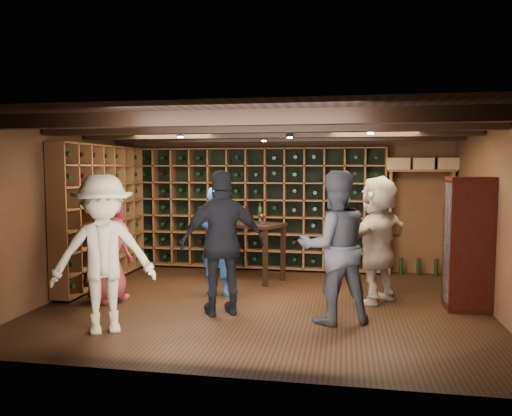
% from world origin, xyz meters
% --- Properties ---
extents(ground, '(6.00, 6.00, 0.00)m').
position_xyz_m(ground, '(0.00, 0.00, 0.00)').
color(ground, black).
rests_on(ground, ground).
extents(room_shell, '(6.00, 6.00, 6.00)m').
position_xyz_m(room_shell, '(0.00, 0.05, 2.42)').
color(room_shell, '#4C2E1A').
rests_on(room_shell, ground).
extents(wine_rack_back, '(4.65, 0.30, 2.20)m').
position_xyz_m(wine_rack_back, '(-0.52, 2.33, 1.15)').
color(wine_rack_back, brown).
rests_on(wine_rack_back, ground).
extents(wine_rack_left, '(0.30, 2.65, 2.20)m').
position_xyz_m(wine_rack_left, '(-2.83, 0.82, 1.15)').
color(wine_rack_left, brown).
rests_on(wine_rack_left, ground).
extents(crate_shelf, '(1.20, 0.32, 2.07)m').
position_xyz_m(crate_shelf, '(2.41, 2.32, 1.57)').
color(crate_shelf, brown).
rests_on(crate_shelf, ground).
extents(display_cabinet, '(0.55, 0.50, 1.75)m').
position_xyz_m(display_cabinet, '(2.71, 0.20, 0.86)').
color(display_cabinet, black).
rests_on(display_cabinet, ground).
extents(man_blue_shirt, '(0.68, 0.55, 1.64)m').
position_xyz_m(man_blue_shirt, '(-0.77, 0.39, 0.82)').
color(man_blue_shirt, navy).
rests_on(man_blue_shirt, ground).
extents(man_grey_suit, '(1.09, 0.97, 1.87)m').
position_xyz_m(man_grey_suit, '(0.97, -0.67, 0.93)').
color(man_grey_suit, black).
rests_on(man_grey_suit, ground).
extents(guest_red_floral, '(0.67, 0.88, 1.62)m').
position_xyz_m(guest_red_floral, '(-2.20, -0.26, 0.81)').
color(guest_red_floral, maroon).
rests_on(guest_red_floral, ground).
extents(guest_woman_black, '(1.19, 0.89, 1.87)m').
position_xyz_m(guest_woman_black, '(-0.44, -0.59, 0.94)').
color(guest_woman_black, black).
rests_on(guest_woman_black, ground).
extents(guest_khaki, '(1.36, 1.18, 1.82)m').
position_xyz_m(guest_khaki, '(-1.63, -1.51, 0.91)').
color(guest_khaki, gray).
rests_on(guest_khaki, ground).
extents(guest_beige, '(1.42, 1.64, 1.79)m').
position_xyz_m(guest_beige, '(1.56, 0.39, 0.89)').
color(guest_beige, tan).
rests_on(guest_beige, ground).
extents(tasting_table, '(1.44, 1.13, 1.25)m').
position_xyz_m(tasting_table, '(-0.57, 1.47, 0.85)').
color(tasting_table, black).
rests_on(tasting_table, ground).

